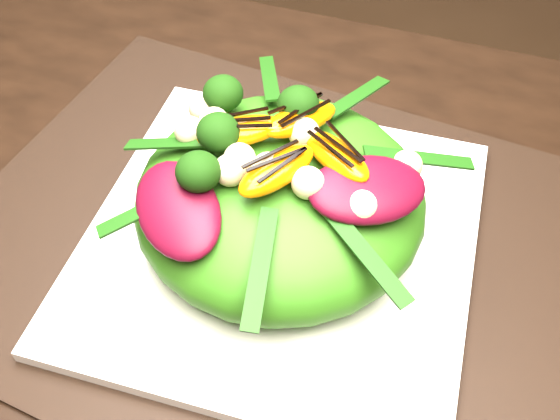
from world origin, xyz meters
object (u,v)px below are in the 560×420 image
(placemat, at_px, (280,247))
(salad_bowl, at_px, (280,230))
(plate_base, at_px, (280,241))
(lettuce_mound, at_px, (280,198))
(orange_segment, at_px, (299,126))

(placemat, relative_size, salad_bowl, 2.30)
(placemat, height_order, plate_base, plate_base)
(lettuce_mound, height_order, orange_segment, orange_segment)
(salad_bowl, xyz_separation_m, lettuce_mound, (0.00, 0.00, 0.04))
(placemat, height_order, orange_segment, orange_segment)
(placemat, relative_size, lettuce_mound, 2.42)
(plate_base, distance_m, salad_bowl, 0.01)
(placemat, bearing_deg, orange_segment, 81.51)
(salad_bowl, bearing_deg, plate_base, 0.00)
(plate_base, bearing_deg, orange_segment, 81.51)
(lettuce_mound, bearing_deg, plate_base, 0.00)
(plate_base, distance_m, orange_segment, 0.10)
(placemat, height_order, salad_bowl, salad_bowl)
(salad_bowl, bearing_deg, lettuce_mound, 0.00)
(salad_bowl, bearing_deg, placemat, 0.00)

